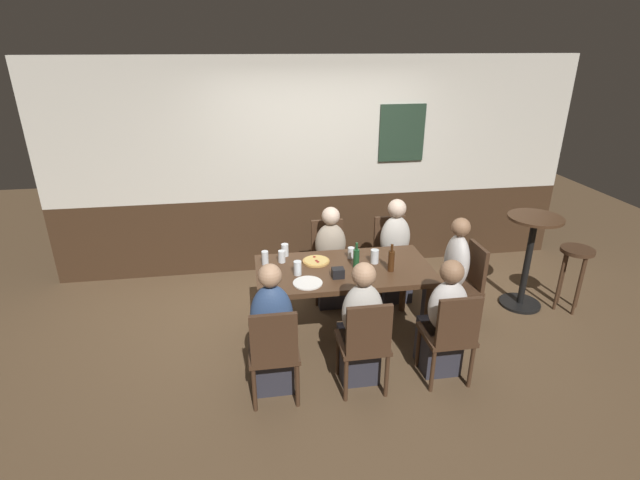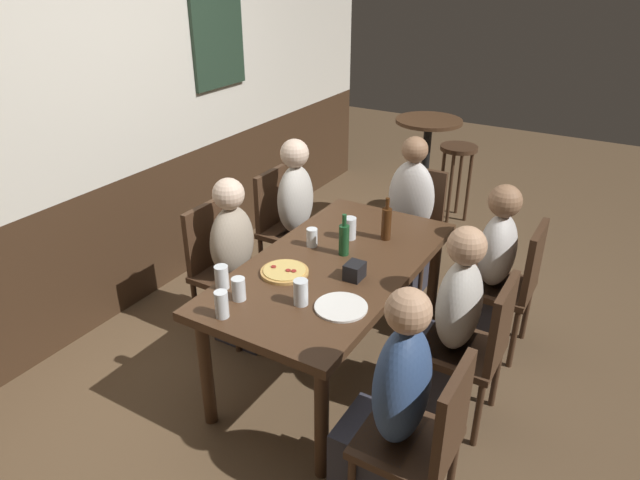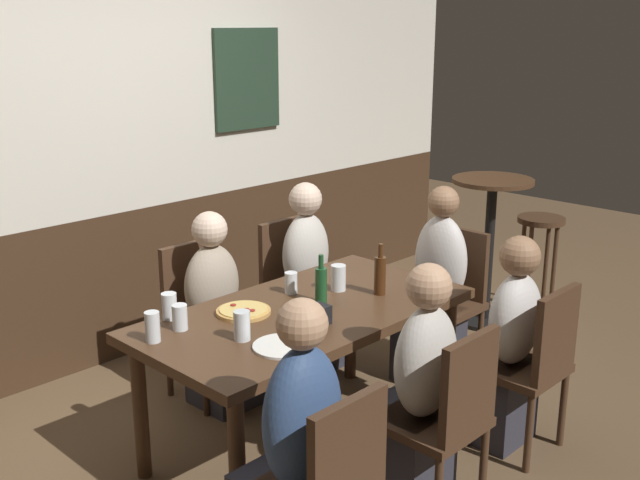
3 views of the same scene
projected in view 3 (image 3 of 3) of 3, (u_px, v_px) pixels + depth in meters
ground_plane at (305, 444)px, 3.90m from camera, size 12.00×12.00×0.00m
wall_back at (116, 155)px, 4.65m from camera, size 6.40×0.13×2.60m
dining_table at (305, 325)px, 3.72m from camera, size 1.67×0.86×0.74m
chair_mid_near at (446, 414)px, 3.20m from camera, size 0.40×0.40×0.88m
chair_mid_far at (201, 311)px, 4.33m from camera, size 0.40×0.40×0.88m
chair_right_near at (534, 360)px, 3.70m from camera, size 0.40×0.40×0.88m
chair_head_east at (450, 293)px, 4.63m from camera, size 0.40×0.40×0.88m
chair_right_far at (293, 281)px, 4.84m from camera, size 0.40×0.40×0.88m
person_mid_near at (415, 405)px, 3.31m from camera, size 0.34×0.37×1.14m
person_left_near at (294, 470)px, 2.80m from camera, size 0.34×0.37×1.18m
person_mid_far at (219, 324)px, 4.23m from camera, size 0.34×0.37×1.10m
person_right_near at (504, 356)px, 3.82m from camera, size 0.34×0.37×1.10m
person_head_east at (435, 300)px, 4.51m from camera, size 0.37×0.34×1.18m
person_right_far at (311, 288)px, 4.73m from camera, size 0.34×0.37×1.15m
pizza at (243, 311)px, 3.64m from camera, size 0.26×0.26×0.03m
tumbler_water at (338, 279)px, 3.94m from camera, size 0.08×0.08×0.14m
pint_glass_pale at (180, 319)px, 3.44m from camera, size 0.07×0.07×0.12m
pint_glass_amber at (291, 284)px, 3.90m from camera, size 0.07×0.07×0.11m
beer_glass_half at (169, 308)px, 3.56m from camera, size 0.07×0.07×0.13m
tumbler_short at (153, 328)px, 3.31m from camera, size 0.07×0.07×0.14m
beer_glass_tall at (242, 328)px, 3.33m from camera, size 0.07×0.07×0.13m
beer_bottle_green at (322, 284)px, 3.75m from camera, size 0.06×0.06×0.25m
beer_bottle_brown at (380, 274)px, 3.87m from camera, size 0.06×0.06×0.27m
plate_white_large at (283, 346)px, 3.26m from camera, size 0.26×0.26×0.01m
condiment_caddy at (317, 315)px, 3.50m from camera, size 0.11×0.09×0.09m
side_bar_table at (489, 239)px, 5.33m from camera, size 0.56×0.56×1.05m
bar_stool at (540, 238)px, 5.56m from camera, size 0.34×0.34×0.72m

